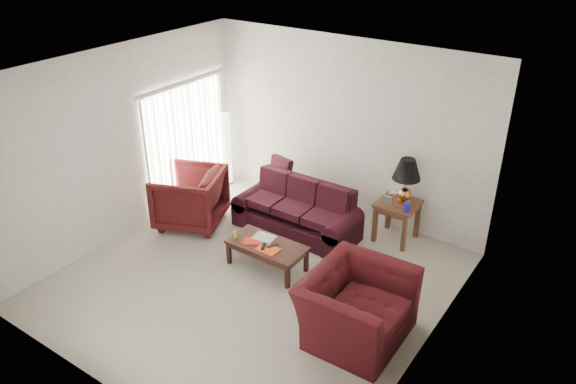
% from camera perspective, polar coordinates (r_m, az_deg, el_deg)
% --- Properties ---
extents(floor, '(5.00, 5.00, 0.00)m').
position_cam_1_polar(floor, '(8.11, -3.45, -8.90)').
color(floor, beige).
rests_on(floor, ground).
extents(blinds, '(0.10, 2.00, 2.16)m').
position_cam_1_polar(blinds, '(9.86, -10.19, 4.82)').
color(blinds, silver).
rests_on(blinds, ground).
extents(sofa, '(2.06, 0.96, 0.83)m').
position_cam_1_polar(sofa, '(8.98, 0.84, -1.78)').
color(sofa, black).
rests_on(sofa, ground).
extents(throw_pillow, '(0.46, 0.30, 0.45)m').
position_cam_1_polar(throw_pillow, '(9.70, -0.73, 2.32)').
color(throw_pillow, black).
rests_on(throw_pillow, sofa).
extents(end_table, '(0.66, 0.66, 0.66)m').
position_cam_1_polar(end_table, '(8.99, 10.94, -2.90)').
color(end_table, '#4F251B').
rests_on(end_table, ground).
extents(table_lamp, '(0.47, 0.47, 0.73)m').
position_cam_1_polar(table_lamp, '(8.70, 11.89, 1.11)').
color(table_lamp, '#C47D3D').
rests_on(table_lamp, end_table).
extents(clock, '(0.13, 0.05, 0.13)m').
position_cam_1_polar(clock, '(8.74, 10.08, -0.80)').
color(clock, '#B0B0B4').
rests_on(clock, end_table).
extents(blue_canister, '(0.11, 0.11, 0.15)m').
position_cam_1_polar(blue_canister, '(8.57, 11.96, -1.52)').
color(blue_canister, '#1F1CB8').
rests_on(blue_canister, end_table).
extents(picture_frame, '(0.14, 0.16, 0.05)m').
position_cam_1_polar(picture_frame, '(8.96, 10.64, -0.06)').
color(picture_frame, silver).
rests_on(picture_frame, end_table).
extents(floor_lamp, '(0.26, 0.26, 1.41)m').
position_cam_1_polar(floor_lamp, '(10.55, -6.32, 4.42)').
color(floor_lamp, white).
rests_on(floor_lamp, ground).
extents(armchair_left, '(1.36, 1.35, 0.96)m').
position_cam_1_polar(armchair_left, '(9.33, -9.94, -0.58)').
color(armchair_left, '#400E10').
rests_on(armchair_left, ground).
extents(armchair_right, '(1.16, 1.32, 0.85)m').
position_cam_1_polar(armchair_right, '(6.99, 6.96, -11.50)').
color(armchair_right, '#3E0E12').
rests_on(armchair_right, ground).
extents(coffee_table, '(1.18, 0.65, 0.40)m').
position_cam_1_polar(coffee_table, '(8.24, -2.13, -6.47)').
color(coffee_table, black).
rests_on(coffee_table, ground).
extents(magazine_red, '(0.35, 0.32, 0.02)m').
position_cam_1_polar(magazine_red, '(8.20, -3.63, -4.98)').
color(magazine_red, red).
rests_on(magazine_red, coffee_table).
extents(magazine_white, '(0.34, 0.27, 0.02)m').
position_cam_1_polar(magazine_white, '(8.26, -2.46, -4.65)').
color(magazine_white, silver).
rests_on(magazine_white, coffee_table).
extents(magazine_orange, '(0.32, 0.24, 0.02)m').
position_cam_1_polar(magazine_orange, '(8.00, -2.02, -5.83)').
color(magazine_orange, '#CF4A18').
rests_on(magazine_orange, coffee_table).
extents(remote_a, '(0.12, 0.18, 0.02)m').
position_cam_1_polar(remote_a, '(8.03, -2.51, -5.52)').
color(remote_a, black).
rests_on(remote_a, coffee_table).
extents(remote_b, '(0.11, 0.17, 0.02)m').
position_cam_1_polar(remote_b, '(8.05, -1.60, -5.44)').
color(remote_b, black).
rests_on(remote_b, coffee_table).
extents(yellow_glass, '(0.07, 0.07, 0.11)m').
position_cam_1_polar(yellow_glass, '(8.29, -5.34, -4.29)').
color(yellow_glass, yellow).
rests_on(yellow_glass, coffee_table).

